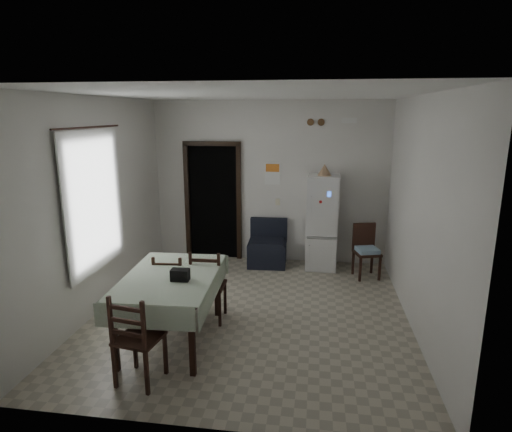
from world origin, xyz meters
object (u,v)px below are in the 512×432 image
Objects in this scene: corner_chair at (367,252)px; dining_chair_far_left at (172,287)px; fridge at (322,222)px; dining_table at (172,308)px; dining_chair_far_right at (209,284)px; navy_seat at (267,243)px; dining_chair_near_head at (139,337)px.

corner_chair is 3.30m from dining_chair_far_left.
fridge reaches higher than dining_table.
fridge is 2.66m from dining_chair_far_right.
navy_seat is 0.88× the size of dining_chair_far_left.
dining_table is at bearing -108.95° from navy_seat.
dining_chair_far_left is 0.48m from dining_chair_far_right.
dining_chair_far_right reaches higher than dining_chair_far_left.
dining_chair_far_left is at bearing -129.26° from fridge.
corner_chair is at bearing -119.21° from dining_chair_near_head.
dining_chair_far_right is (0.47, 0.09, 0.03)m from dining_chair_far_left.
navy_seat is (-0.96, 0.00, -0.42)m from fridge.
corner_chair reaches higher than dining_table.
dining_chair_near_head is (-0.87, -3.60, 0.09)m from navy_seat.
dining_table is (-1.78, -2.77, -0.41)m from fridge.
dining_table is at bearing 61.24° from dining_chair_far_right.
dining_chair_near_head is at bearing -144.12° from corner_chair.
dining_chair_far_left is (-0.99, -2.27, 0.06)m from navy_seat.
navy_seat is 2.25m from dining_chair_far_right.
corner_chair is (0.74, -0.36, -0.38)m from fridge.
fridge reaches higher than dining_chair_far_left.
dining_chair_far_left is at bearing 9.17° from dining_chair_far_right.
dining_chair_far_right reaches higher than dining_table.
fridge is 1.68× the size of dining_chair_far_right.
dining_chair_near_head reaches higher than navy_seat.
dining_chair_near_head is at bearing 90.67° from dining_chair_far_left.
fridge is 2.04× the size of navy_seat.
corner_chair is (1.70, -0.36, 0.04)m from navy_seat.
navy_seat is 3.71m from dining_chair_near_head.
navy_seat is at bearing 70.91° from dining_table.
fridge is 1.05m from navy_seat.
fridge is 4.05m from dining_chair_near_head.
dining_chair_far_right is 1.46m from dining_chair_near_head.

